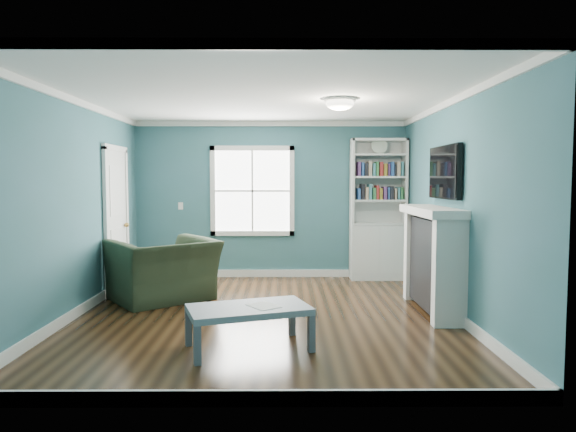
{
  "coord_description": "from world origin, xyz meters",
  "views": [
    {
      "loc": [
        0.24,
        -6.08,
        1.63
      ],
      "look_at": [
        0.28,
        0.4,
        1.18
      ],
      "focal_mm": 32.0,
      "sensor_mm": 36.0,
      "label": 1
    }
  ],
  "objects": [
    {
      "name": "light_switch",
      "position": [
        -1.5,
        2.48,
        1.2
      ],
      "size": [
        0.08,
        0.01,
        0.12
      ],
      "primitive_type": "cube",
      "color": "white",
      "rests_on": "room_walls"
    },
    {
      "name": "ceiling_fixture",
      "position": [
        0.9,
        0.1,
        2.55
      ],
      "size": [
        0.38,
        0.38,
        0.15
      ],
      "color": "white",
      "rests_on": "room_walls"
    },
    {
      "name": "paper_sheet",
      "position": [
        0.04,
        -1.2,
        0.42
      ],
      "size": [
        0.36,
        0.37,
        0.0
      ],
      "primitive_type": "cube",
      "rotation": [
        0.0,
        0.0,
        0.63
      ],
      "color": "white",
      "rests_on": "coffee_table"
    },
    {
      "name": "room_walls",
      "position": [
        0.0,
        0.0,
        1.58
      ],
      "size": [
        5.0,
        5.0,
        5.0
      ],
      "color": "#316467",
      "rests_on": "ground"
    },
    {
      "name": "recliner",
      "position": [
        -1.4,
        0.8,
        0.56
      ],
      "size": [
        1.51,
        1.43,
        1.11
      ],
      "primitive_type": "imported",
      "rotation": [
        0.0,
        0.0,
        -2.48
      ],
      "color": "#212E1D",
      "rests_on": "ground"
    },
    {
      "name": "trim",
      "position": [
        0.0,
        0.0,
        1.24
      ],
      "size": [
        4.5,
        5.0,
        2.6
      ],
      "color": "white",
      "rests_on": "ground"
    },
    {
      "name": "door",
      "position": [
        -2.22,
        1.4,
        1.07
      ],
      "size": [
        0.12,
        0.98,
        2.17
      ],
      "color": "silver",
      "rests_on": "ground"
    },
    {
      "name": "tv",
      "position": [
        2.2,
        0.2,
        1.72
      ],
      "size": [
        0.06,
        1.1,
        0.65
      ],
      "primitive_type": "cube",
      "color": "black",
      "rests_on": "fireplace"
    },
    {
      "name": "floor",
      "position": [
        0.0,
        0.0,
        0.0
      ],
      "size": [
        5.0,
        5.0,
        0.0
      ],
      "primitive_type": "plane",
      "color": "black",
      "rests_on": "ground"
    },
    {
      "name": "coffee_table",
      "position": [
        -0.11,
        -1.21,
        0.36
      ],
      "size": [
        1.28,
        0.95,
        0.42
      ],
      "rotation": [
        0.0,
        0.0,
        0.32
      ],
      "color": "#4B505A",
      "rests_on": "ground"
    },
    {
      "name": "bookshelf",
      "position": [
        1.77,
        2.3,
        0.92
      ],
      "size": [
        0.9,
        0.35,
        2.31
      ],
      "color": "silver",
      "rests_on": "ground"
    },
    {
      "name": "fireplace",
      "position": [
        2.08,
        0.2,
        0.64
      ],
      "size": [
        0.44,
        1.58,
        1.3
      ],
      "color": "black",
      "rests_on": "ground"
    },
    {
      "name": "window",
      "position": [
        -0.3,
        2.49,
        1.45
      ],
      "size": [
        1.4,
        0.06,
        1.5
      ],
      "color": "white",
      "rests_on": "room_walls"
    }
  ]
}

